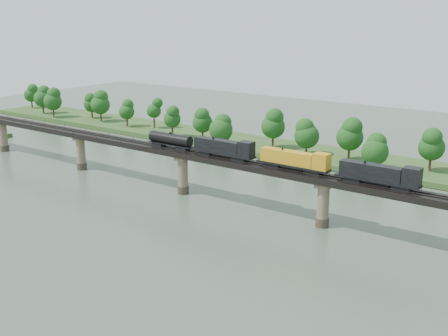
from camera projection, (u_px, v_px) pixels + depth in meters
The scene contains 6 objects.
ground at pixel (95, 227), 123.05m from camera, with size 400.00×400.00×0.00m, color #3B4A3A.
far_bank at pixel (289, 151), 188.92m from camera, with size 300.00×24.00×1.60m, color #2B4A1D.
bridge at pixel (183, 173), 144.93m from camera, with size 236.00×30.00×11.50m.
bridge_superstructure at pixel (182, 149), 143.26m from camera, with size 220.00×4.90×0.75m.
far_treeline at pixel (262, 127), 188.01m from camera, with size 289.06×17.54×13.60m.
freight_train at pixel (269, 156), 127.94m from camera, with size 71.38×2.78×4.91m.
Camera 1 is at (91.11, -76.08, 45.01)m, focal length 45.00 mm.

